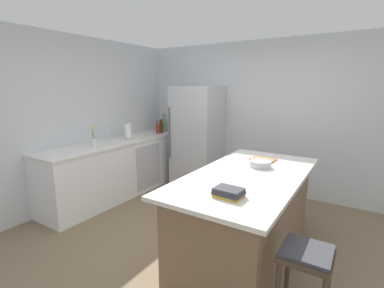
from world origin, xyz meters
TOP-DOWN VIEW (x-y plane):
  - ground_plane at (0.00, 0.00)m, footprint 7.20×7.20m
  - wall_rear at (0.00, 2.25)m, footprint 6.00×0.10m
  - wall_left at (-2.45, 0.00)m, footprint 0.10×6.00m
  - counter_run_left at (-2.07, 0.72)m, footprint 0.68×2.79m
  - kitchen_island at (0.42, 0.19)m, footprint 1.06×2.11m
  - refrigerator at (-1.20, 1.83)m, footprint 0.80×0.77m
  - bar_stool at (1.15, -0.52)m, footprint 0.36×0.36m
  - sink_faucet at (-2.12, 0.55)m, footprint 0.15×0.05m
  - flower_vase at (-2.03, 0.17)m, footprint 0.09×0.09m
  - paper_towel_roll at (-2.05, 0.92)m, footprint 0.14×0.14m
  - olive_oil_bottle at (-2.12, 2.01)m, footprint 0.06×0.06m
  - gin_bottle at (-2.02, 1.91)m, footprint 0.07×0.07m
  - whiskey_bottle at (-2.02, 1.81)m, footprint 0.07×0.07m
  - syrup_bottle at (-1.98, 1.72)m, footprint 0.07×0.07m
  - hot_sauce_bottle at (-1.99, 1.62)m, footprint 0.05×0.05m
  - cookbook_stack at (0.51, -0.48)m, footprint 0.25×0.19m
  - mixing_bowl at (0.44, 0.51)m, footprint 0.24×0.24m
  - cutting_board at (0.37, 0.81)m, footprint 0.30×0.22m

SIDE VIEW (x-z plane):
  - ground_plane at x=0.00m, z-range 0.00..0.00m
  - counter_run_left at x=-2.07m, z-range 0.00..0.94m
  - kitchen_island at x=0.42m, z-range 0.01..0.94m
  - bar_stool at x=1.15m, z-range 0.21..0.90m
  - refrigerator at x=-1.20m, z-range 0.00..1.84m
  - cutting_board at x=0.37m, z-range 0.93..0.95m
  - mixing_bowl at x=0.44m, z-range 0.93..1.00m
  - cookbook_stack at x=0.51m, z-range 0.93..1.01m
  - flower_vase at x=-2.03m, z-range 0.87..1.19m
  - hot_sauce_bottle at x=-1.99m, z-range 0.91..1.16m
  - whiskey_bottle at x=-2.02m, z-range 0.91..1.17m
  - syrup_bottle at x=-1.98m, z-range 0.91..1.17m
  - gin_bottle at x=-2.02m, z-range 0.91..1.23m
  - olive_oil_bottle at x=-2.12m, z-range 0.91..1.24m
  - paper_towel_roll at x=-2.05m, z-range 0.92..1.23m
  - sink_faucet at x=-2.12m, z-range 0.95..1.25m
  - wall_rear at x=0.00m, z-range 0.00..2.60m
  - wall_left at x=-2.45m, z-range 0.00..2.60m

